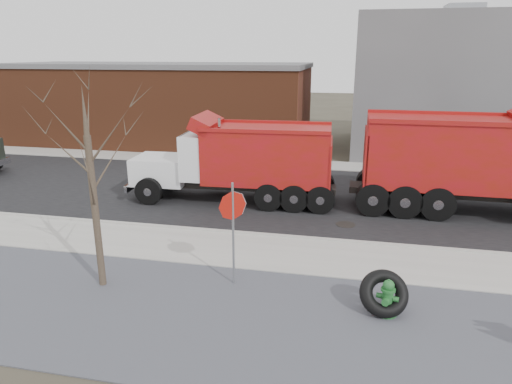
% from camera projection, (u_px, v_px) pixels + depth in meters
% --- Properties ---
extents(ground, '(120.00, 120.00, 0.00)m').
position_uv_depth(ground, '(243.00, 255.00, 13.89)').
color(ground, '#383328').
rests_on(ground, ground).
extents(gravel_verge, '(60.00, 5.00, 0.03)m').
position_uv_depth(gravel_verge, '(208.00, 317.00, 10.61)').
color(gravel_verge, slate).
rests_on(gravel_verge, ground).
extents(sidewalk, '(60.00, 2.50, 0.06)m').
position_uv_depth(sidewalk, '(245.00, 251.00, 14.12)').
color(sidewalk, '#9E9B93').
rests_on(sidewalk, ground).
extents(curb, '(60.00, 0.15, 0.11)m').
position_uv_depth(curb, '(254.00, 234.00, 15.33)').
color(curb, '#9E9B93').
rests_on(curb, ground).
extents(road, '(60.00, 9.40, 0.02)m').
position_uv_depth(road, '(277.00, 194.00, 19.79)').
color(road, black).
rests_on(road, ground).
extents(far_sidewalk, '(60.00, 2.00, 0.06)m').
position_uv_depth(far_sidewalk, '(294.00, 164.00, 25.11)').
color(far_sidewalk, '#9E9B93').
rests_on(far_sidewalk, ground).
extents(building_grey, '(12.00, 10.00, 8.00)m').
position_uv_depth(building_grey, '(454.00, 85.00, 27.80)').
color(building_grey, slate).
rests_on(building_grey, ground).
extents(building_brick, '(20.20, 8.20, 5.30)m').
position_uv_depth(building_brick, '(158.00, 103.00, 30.99)').
color(building_brick, brown).
rests_on(building_brick, ground).
extents(bare_tree, '(3.20, 3.20, 5.20)m').
position_uv_depth(bare_tree, '(90.00, 164.00, 11.13)').
color(bare_tree, '#382D23').
rests_on(bare_tree, ground).
extents(fire_hydrant, '(0.52, 0.51, 0.92)m').
position_uv_depth(fire_hydrant, '(387.00, 299.00, 10.58)').
color(fire_hydrant, '#2C743A').
rests_on(fire_hydrant, ground).
extents(truck_tire, '(1.29, 1.14, 1.09)m').
position_uv_depth(truck_tire, '(384.00, 293.00, 10.66)').
color(truck_tire, black).
rests_on(truck_tire, ground).
extents(stop_sign, '(0.59, 0.52, 2.80)m').
position_uv_depth(stop_sign, '(233.00, 217.00, 11.59)').
color(stop_sign, gray).
rests_on(stop_sign, ground).
extents(dump_truck_red_a, '(10.21, 2.84, 4.06)m').
position_uv_depth(dump_truck_red_a, '(483.00, 160.00, 16.95)').
color(dump_truck_red_a, black).
rests_on(dump_truck_red_a, ground).
extents(dump_truck_red_b, '(8.37, 2.76, 3.52)m').
position_uv_depth(dump_truck_red_b, '(241.00, 159.00, 18.42)').
color(dump_truck_red_b, black).
rests_on(dump_truck_red_b, ground).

